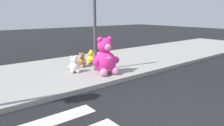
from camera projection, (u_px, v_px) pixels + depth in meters
sidewalk at (62, 72)px, 7.85m from camera, size 28.00×4.40×0.15m
sign_pole at (95, 25)px, 7.43m from camera, size 0.56×0.11×3.20m
plush_pink_large at (106, 59)px, 7.28m from camera, size 1.00×0.92×1.31m
plush_tan at (105, 62)px, 8.26m from camera, size 0.37×0.34×0.49m
plush_brown at (82, 61)px, 8.28m from camera, size 0.41×0.40×0.58m
plush_yellow at (91, 58)px, 8.74m from camera, size 0.42×0.45×0.60m
plush_white at (74, 66)px, 7.49m from camera, size 0.45×0.44×0.62m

